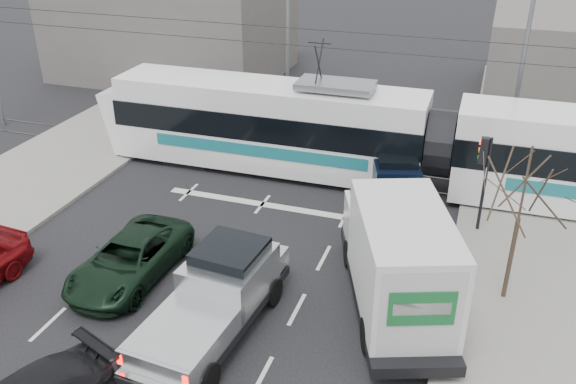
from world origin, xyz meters
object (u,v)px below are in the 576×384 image
(box_truck, at_px, (397,259))
(street_lamp_near, at_px, (520,49))
(bare_tree, at_px, (524,191))
(navy_pickup, at_px, (397,187))
(silver_pickup, at_px, (218,294))
(traffic_signal, at_px, (484,164))
(tram, at_px, (439,145))
(street_lamp_far, at_px, (284,23))
(green_car, at_px, (130,259))

(box_truck, bearing_deg, street_lamp_near, 57.00)
(bare_tree, distance_m, navy_pickup, 6.94)
(silver_pickup, xyz_separation_m, box_truck, (4.62, 2.48, 0.60))
(traffic_signal, bearing_deg, street_lamp_near, 83.59)
(tram, height_order, silver_pickup, tram)
(traffic_signal, bearing_deg, street_lamp_far, 138.28)
(street_lamp_far, bearing_deg, box_truck, -60.08)
(navy_pickup, bearing_deg, green_car, -151.98)
(silver_pickup, relative_size, box_truck, 0.86)
(box_truck, xyz_separation_m, navy_pickup, (-0.99, 6.26, -0.73))
(street_lamp_near, bearing_deg, tram, -120.25)
(street_lamp_far, height_order, silver_pickup, street_lamp_far)
(street_lamp_near, relative_size, silver_pickup, 1.41)
(bare_tree, relative_size, navy_pickup, 0.98)
(tram, bearing_deg, street_lamp_far, 143.08)
(bare_tree, relative_size, green_car, 0.99)
(traffic_signal, relative_size, tram, 0.13)
(bare_tree, xyz_separation_m, street_lamp_near, (-0.29, 11.50, 1.32))
(tram, xyz_separation_m, green_car, (-8.63, -9.56, -1.36))
(traffic_signal, relative_size, navy_pickup, 0.70)
(tram, bearing_deg, street_lamp_near, 59.20)
(navy_pickup, bearing_deg, tram, 43.30)
(bare_tree, distance_m, silver_pickup, 9.13)
(green_car, bearing_deg, street_lamp_near, 52.61)
(silver_pickup, bearing_deg, street_lamp_far, 107.39)
(street_lamp_far, distance_m, silver_pickup, 18.34)
(green_car, bearing_deg, street_lamp_far, 92.09)
(box_truck, bearing_deg, traffic_signal, 49.03)
(street_lamp_near, xyz_separation_m, green_car, (-11.27, -14.09, -4.41))
(street_lamp_near, relative_size, tram, 0.32)
(tram, distance_m, box_truck, 8.45)
(street_lamp_near, height_order, navy_pickup, street_lamp_near)
(traffic_signal, bearing_deg, bare_tree, -74.24)
(traffic_signal, height_order, silver_pickup, traffic_signal)
(silver_pickup, xyz_separation_m, green_car, (-3.76, 1.36, -0.42))
(tram, height_order, green_car, tram)
(traffic_signal, xyz_separation_m, green_car, (-10.42, -6.59, -2.04))
(tram, bearing_deg, traffic_signal, -59.41)
(street_lamp_far, relative_size, tram, 0.32)
(street_lamp_near, height_order, tram, street_lamp_near)
(street_lamp_near, distance_m, navy_pickup, 8.77)
(silver_pickup, relative_size, green_car, 1.27)
(traffic_signal, xyz_separation_m, street_lamp_near, (0.84, 7.50, 2.37))
(navy_pickup, distance_m, green_car, 10.45)
(street_lamp_near, bearing_deg, bare_tree, -88.58)
(tram, bearing_deg, silver_pickup, -114.56)
(street_lamp_near, relative_size, street_lamp_far, 1.00)
(street_lamp_near, xyz_separation_m, tram, (-2.64, -4.53, -3.05))
(silver_pickup, bearing_deg, street_lamp_near, 68.57)
(traffic_signal, distance_m, street_lamp_near, 7.91)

